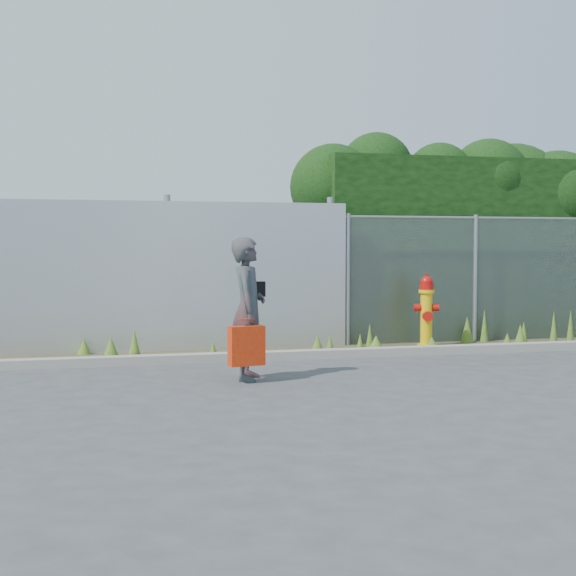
# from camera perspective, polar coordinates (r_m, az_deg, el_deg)

# --- Properties ---
(ground) EXTENTS (80.00, 80.00, 0.00)m
(ground) POSITION_cam_1_polar(r_m,az_deg,el_deg) (9.32, 3.91, -6.57)
(ground) COLOR #3E3D40
(ground) RESTS_ON ground
(curb) EXTENTS (16.00, 0.22, 0.12)m
(curb) POSITION_cam_1_polar(r_m,az_deg,el_deg) (11.01, 1.01, -4.76)
(curb) COLOR gray
(curb) RESTS_ON ground
(weed_strip) EXTENTS (16.00, 1.30, 0.55)m
(weed_strip) POSITION_cam_1_polar(r_m,az_deg,el_deg) (11.62, 0.57, -4.09)
(weed_strip) COLOR #3F3924
(weed_strip) RESTS_ON ground
(corrugated_fence) EXTENTS (8.50, 0.21, 2.30)m
(corrugated_fence) POSITION_cam_1_polar(r_m,az_deg,el_deg) (11.76, -16.03, 0.72)
(corrugated_fence) COLOR #AEB0B5
(corrugated_fence) RESTS_ON ground
(chainlink_fence) EXTENTS (6.50, 0.07, 2.05)m
(chainlink_fence) POSITION_cam_1_polar(r_m,az_deg,el_deg) (13.72, 17.06, 0.71)
(chainlink_fence) COLOR gray
(chainlink_fence) RESTS_ON ground
(hedge) EXTENTS (7.79, 2.14, 3.49)m
(hedge) POSITION_cam_1_polar(r_m,az_deg,el_deg) (14.70, 15.73, 4.42)
(hedge) COLOR black
(hedge) RESTS_ON ground
(fire_hydrant) EXTENTS (0.38, 0.34, 1.13)m
(fire_hydrant) POSITION_cam_1_polar(r_m,az_deg,el_deg) (12.31, 9.82, -1.71)
(fire_hydrant) COLOR #E5BB0C
(fire_hydrant) RESTS_ON ground
(woman) EXTENTS (0.55, 0.69, 1.65)m
(woman) POSITION_cam_1_polar(r_m,az_deg,el_deg) (9.27, -2.85, -1.48)
(woman) COLOR #0E5A5C
(woman) RESTS_ON ground
(red_tote_bag) EXTENTS (0.41, 0.15, 0.53)m
(red_tote_bag) POSITION_cam_1_polar(r_m,az_deg,el_deg) (9.05, -2.97, -4.12)
(red_tote_bag) COLOR #BA1D0A
(black_shoulder_bag) EXTENTS (0.24, 0.10, 0.18)m
(black_shoulder_bag) POSITION_cam_1_polar(r_m,az_deg,el_deg) (9.40, -2.38, -0.08)
(black_shoulder_bag) COLOR black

